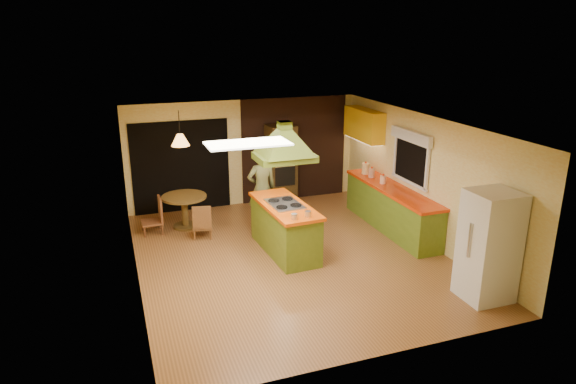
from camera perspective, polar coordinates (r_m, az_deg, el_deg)
name	(u,v)px	position (r m, az deg, el deg)	size (l,w,h in m)	color
ground	(291,256)	(9.65, 0.34, -7.17)	(6.50, 6.50, 0.00)	#986032
room_walls	(291,193)	(9.19, 0.36, -0.09)	(5.50, 6.50, 6.50)	#FEF5B6
ceiling_plane	(291,124)	(8.89, 0.37, 7.59)	(6.50, 6.50, 0.00)	silver
brick_panel	(294,149)	(12.53, 0.72, 4.80)	(2.64, 0.03, 2.50)	#381E14
nook_opening	(181,167)	(11.94, -11.78, 2.77)	(2.20, 0.03, 2.10)	black
right_counter	(391,208)	(10.97, 11.39, -1.77)	(0.62, 3.05, 0.92)	olive
upper_cabinets	(364,124)	(12.00, 8.44, 7.44)	(0.34, 1.40, 0.70)	yellow
window_right	(411,148)	(10.58, 13.53, 4.74)	(0.12, 1.35, 1.06)	black
fluor_panel	(248,144)	(7.44, -4.48, 5.39)	(1.20, 0.60, 0.03)	white
kitchen_island	(285,228)	(9.67, -0.36, -3.99)	(0.88, 1.96, 0.97)	olive
range_hood	(285,135)	(9.16, -0.38, 6.32)	(1.04, 0.76, 0.79)	#546619
man	(262,189)	(10.70, -2.92, 0.37)	(0.63, 0.42, 1.74)	brown
refrigerator	(489,246)	(8.50, 21.43, -5.62)	(0.72, 0.68, 1.76)	white
wall_oven	(281,165)	(12.20, -0.79, 3.02)	(0.66, 0.63, 1.91)	#433015
dining_table	(185,205)	(11.05, -11.42, -1.45)	(0.94, 0.94, 0.71)	brown
chair_left	(151,216)	(10.93, -14.93, -2.56)	(0.42, 0.42, 0.76)	brown
chair_near	(202,220)	(10.53, -9.50, -3.11)	(0.39, 0.39, 0.72)	brown
pendant_lamp	(180,140)	(10.68, -11.88, 5.69)	(0.37, 0.37, 0.24)	#FF9E3F
canister_large	(366,169)	(11.69, 8.61, 2.59)	(0.17, 0.17, 0.24)	#FFF5CD
canister_medium	(372,173)	(11.46, 9.28, 2.12)	(0.14, 0.14, 0.20)	beige
canister_small	(383,180)	(11.04, 10.52, 1.37)	(0.13, 0.13, 0.17)	#FFEBCD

